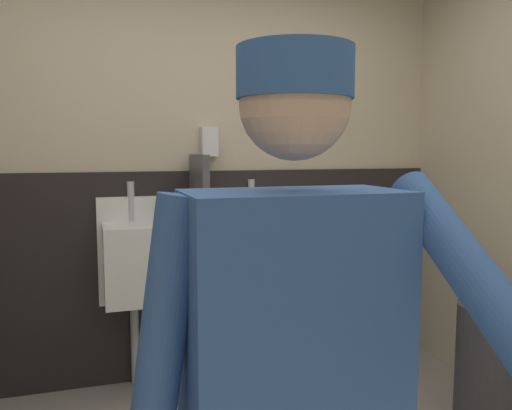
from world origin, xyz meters
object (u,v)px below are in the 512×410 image
object	(u,v)px
trash_bin	(491,367)
soap_dispenser	(209,142)
urinal_middle	(257,254)
urinal_left	(134,262)
person	(294,372)

from	to	relation	value
trash_bin	soap_dispenser	bearing A→B (deg)	137.93
urinal_middle	urinal_left	bearing A→B (deg)	180.00
trash_bin	soap_dispenser	size ratio (longest dim) A/B	3.60
trash_bin	soap_dispenser	xyz separation A→B (m)	(-1.21, 1.09, 1.15)
trash_bin	person	bearing A→B (deg)	-144.47
urinal_left	person	size ratio (longest dim) A/B	0.76
urinal_middle	trash_bin	size ratio (longest dim) A/B	1.91
urinal_left	urinal_middle	xyz separation A→B (m)	(0.75, 0.00, 0.00)
urinal_middle	soap_dispenser	size ratio (longest dim) A/B	6.89
urinal_left	trash_bin	distance (m)	2.00
urinal_middle	person	distance (m)	2.15
person	trash_bin	xyz separation A→B (m)	(1.52, 1.09, -0.64)
urinal_middle	trash_bin	distance (m)	1.43
person	soap_dispenser	xyz separation A→B (m)	(0.31, 2.18, 0.51)
person	trash_bin	distance (m)	1.97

